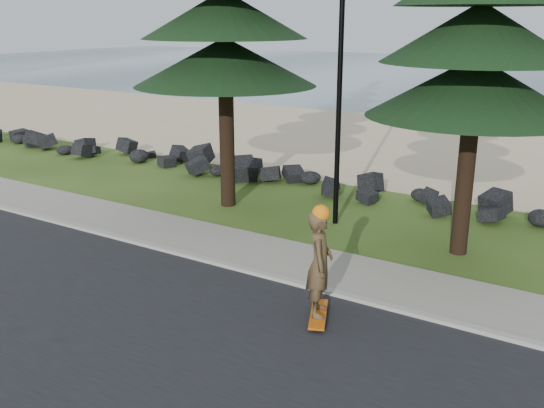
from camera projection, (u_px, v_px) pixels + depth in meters
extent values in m
plane|color=#2D4816|center=(274.00, 261.00, 14.15)|extent=(160.00, 160.00, 0.00)
cube|color=black|center=(137.00, 345.00, 10.50)|extent=(160.00, 7.00, 0.02)
cube|color=#A6A395|center=(253.00, 272.00, 13.40)|extent=(160.00, 0.20, 0.10)
cube|color=gray|center=(279.00, 256.00, 14.30)|extent=(160.00, 2.00, 0.08)
cube|color=#CDB288|center=(453.00, 150.00, 25.88)|extent=(160.00, 15.00, 0.01)
cylinder|color=black|center=(340.00, 76.00, 15.55)|extent=(0.14, 0.14, 8.00)
cube|color=#C3530B|center=(318.00, 314.00, 11.37)|extent=(0.76, 1.22, 0.04)
imported|color=brown|center=(320.00, 264.00, 11.07)|extent=(0.74, 0.86, 2.01)
sphere|color=orange|center=(321.00, 213.00, 10.78)|extent=(0.32, 0.32, 0.32)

